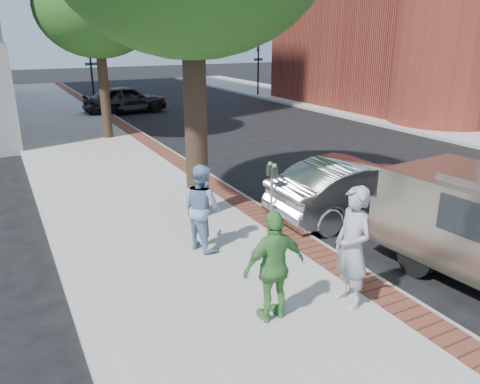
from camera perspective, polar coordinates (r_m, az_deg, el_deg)
ground at (r=10.12m, az=2.31°, el=-6.38°), size 120.00×120.00×0.00m
sidewalk at (r=16.77m, az=-16.05°, el=3.39°), size 5.00×60.00×0.15m
brick_strip at (r=17.29m, az=-8.94°, el=4.62°), size 0.60×60.00×0.01m
curb at (r=17.42m, az=-7.84°, el=4.50°), size 0.10×60.00×0.15m
sidewalk_far at (r=25.23m, az=22.46°, el=7.65°), size 5.00×60.00×0.15m
signal_near at (r=30.50m, az=-17.67°, el=13.99°), size 0.70×0.15×3.80m
signal_far at (r=34.54m, az=2.23°, el=15.26°), size 0.70×0.15×3.80m
tree_far at (r=20.38m, az=-17.07°, el=20.75°), size 4.80×4.80×7.14m
parking_meter at (r=10.38m, az=3.92°, el=1.37°), size 0.12×0.32×1.47m
person_gray at (r=7.53m, az=13.55°, el=-6.58°), size 0.53×0.76×1.98m
person_officer at (r=9.32m, az=-4.65°, el=-1.85°), size 0.87×1.00×1.75m
person_green at (r=7.03m, az=4.21°, el=-9.06°), size 1.02×0.43×1.74m
sedan_silver at (r=11.71m, az=14.04°, el=0.45°), size 4.46×1.56×1.47m
bg_car at (r=27.87m, az=-13.79°, el=10.92°), size 4.83×2.46×1.58m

